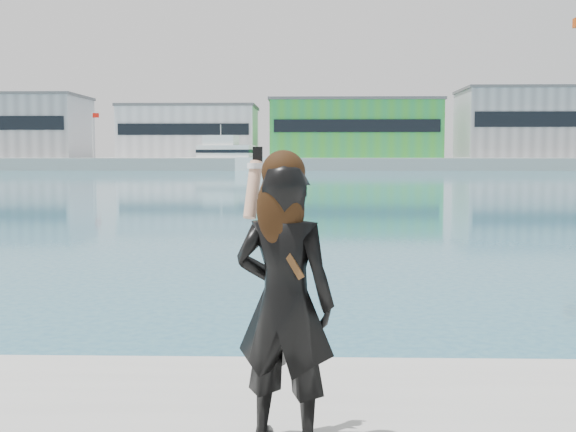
% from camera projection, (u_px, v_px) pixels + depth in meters
% --- Properties ---
extents(far_quay, '(320.00, 40.00, 2.00)m').
position_uv_depth(far_quay, '(310.00, 163.00, 134.17)').
color(far_quay, '#9E9E99').
rests_on(far_quay, ground).
extents(warehouse_grey_left, '(26.52, 16.36, 11.50)m').
position_uv_depth(warehouse_grey_left, '(12.00, 127.00, 133.07)').
color(warehouse_grey_left, gray).
rests_on(warehouse_grey_left, far_quay).
extents(warehouse_white, '(24.48, 15.35, 9.50)m').
position_uv_depth(warehouse_white, '(190.00, 132.00, 132.27)').
color(warehouse_white, silver).
rests_on(warehouse_white, far_quay).
extents(warehouse_green, '(30.60, 16.36, 10.50)m').
position_uv_depth(warehouse_green, '(354.00, 129.00, 131.42)').
color(warehouse_green, green).
rests_on(warehouse_green, far_quay).
extents(warehouse_grey_right, '(25.50, 15.35, 12.50)m').
position_uv_depth(warehouse_grey_right, '(531.00, 123.00, 130.48)').
color(warehouse_grey_right, gray).
rests_on(warehouse_grey_right, far_quay).
extents(flagpole_left, '(1.28, 0.16, 8.00)m').
position_uv_depth(flagpole_left, '(93.00, 132.00, 125.76)').
color(flagpole_left, silver).
rests_on(flagpole_left, far_quay).
extents(flagpole_right, '(1.28, 0.16, 8.00)m').
position_uv_depth(flagpole_right, '(438.00, 132.00, 124.15)').
color(flagpole_right, silver).
rests_on(flagpole_right, far_quay).
extents(motor_yacht, '(16.53, 7.92, 7.44)m').
position_uv_depth(motor_yacht, '(229.00, 158.00, 117.08)').
color(motor_yacht, white).
rests_on(motor_yacht, ground).
extents(buoy_near, '(0.50, 0.50, 0.50)m').
position_uv_depth(buoy_near, '(301.00, 180.00, 71.87)').
color(buoy_near, yellow).
rests_on(buoy_near, ground).
extents(woman, '(0.65, 0.51, 1.64)m').
position_uv_depth(woman, '(284.00, 294.00, 3.96)').
color(woman, black).
rests_on(woman, near_quay).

